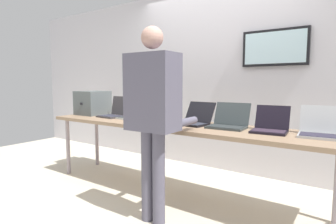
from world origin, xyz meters
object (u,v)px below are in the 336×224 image
object	(u,v)px
workbench	(174,128)
laptop_station_6	(323,130)
laptop_station_4	(228,122)
laptop_station_3	(194,119)
laptop_station_1	(138,114)
laptop_station_5	(270,126)
person	(153,106)
laptop_station_0	(115,112)
laptop_station_2	(162,117)
equipment_box	(93,103)

from	to	relation	value
workbench	laptop_station_6	bearing A→B (deg)	3.75
laptop_station_4	laptop_station_6	bearing A→B (deg)	0.80
workbench	laptop_station_3	xyz separation A→B (m)	(0.21, 0.08, 0.10)
laptop_station_1	laptop_station_3	size ratio (longest dim) A/B	1.03
laptop_station_5	laptop_station_6	size ratio (longest dim) A/B	0.87
laptop_station_5	person	size ratio (longest dim) A/B	0.20
laptop_station_0	laptop_station_6	xyz separation A→B (m)	(2.39, 0.03, -0.00)
workbench	laptop_station_5	size ratio (longest dim) A/B	9.78
laptop_station_1	laptop_station_2	world-z (taller)	laptop_station_1
laptop_station_1	person	world-z (taller)	person
laptop_station_4	laptop_station_1	bearing A→B (deg)	179.47
workbench	laptop_station_1	world-z (taller)	laptop_station_1
laptop_station_5	laptop_station_6	xyz separation A→B (m)	(0.42, 0.03, 0.00)
laptop_station_0	laptop_station_3	bearing A→B (deg)	1.17
laptop_station_0	laptop_station_1	xyz separation A→B (m)	(0.37, 0.03, 0.00)
laptop_station_2	laptop_station_3	distance (m)	0.42
laptop_station_1	laptop_station_4	xyz separation A→B (m)	(1.20, -0.01, -0.01)
laptop_station_3	laptop_station_4	world-z (taller)	laptop_station_4
workbench	laptop_station_0	bearing A→B (deg)	176.53
laptop_station_0	laptop_station_5	distance (m)	1.98
laptop_station_3	equipment_box	bearing A→B (deg)	-179.87
equipment_box	laptop_station_5	distance (m)	2.43
equipment_box	laptop_station_0	bearing A→B (deg)	-2.59
laptop_station_5	person	world-z (taller)	person
workbench	laptop_station_4	xyz separation A→B (m)	(0.60, 0.08, 0.11)
workbench	laptop_station_1	xyz separation A→B (m)	(-0.60, 0.09, 0.11)
equipment_box	laptop_station_4	xyz separation A→B (m)	(2.02, 0.00, -0.11)
laptop_station_0	laptop_station_4	size ratio (longest dim) A/B	0.91
laptop_station_4	laptop_station_5	xyz separation A→B (m)	(0.41, -0.02, -0.00)
laptop_station_6	equipment_box	bearing A→B (deg)	-179.72
workbench	laptop_station_1	bearing A→B (deg)	171.28
equipment_box	laptop_station_3	bearing A→B (deg)	0.13
equipment_box	person	xyz separation A→B (m)	(1.62, -0.70, 0.08)
laptop_station_5	laptop_station_3	bearing A→B (deg)	178.75
workbench	laptop_station_6	distance (m)	1.43
laptop_station_1	laptop_station_2	bearing A→B (deg)	-3.28
equipment_box	laptop_station_4	distance (m)	2.02
person	laptop_station_5	bearing A→B (deg)	40.57
laptop_station_0	person	distance (m)	1.37
equipment_box	laptop_station_2	world-z (taller)	equipment_box
laptop_station_0	laptop_station_3	world-z (taller)	laptop_station_0
laptop_station_1	workbench	bearing A→B (deg)	-8.72
workbench	laptop_station_3	size ratio (longest dim) A/B	8.47
person	laptop_station_0	bearing A→B (deg)	149.89
laptop_station_5	laptop_station_4	bearing A→B (deg)	177.77
laptop_station_0	laptop_station_3	size ratio (longest dim) A/B	0.86
laptop_station_4	person	size ratio (longest dim) A/B	0.22
laptop_station_5	person	xyz separation A→B (m)	(-0.80, -0.69, 0.19)
laptop_station_0	laptop_station_2	bearing A→B (deg)	0.82
laptop_station_1	laptop_station_6	bearing A→B (deg)	0.01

